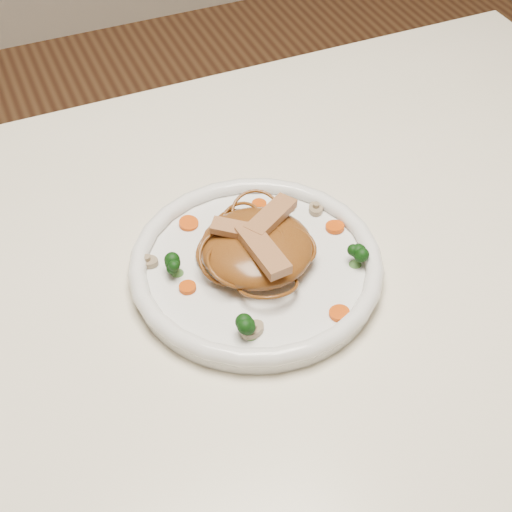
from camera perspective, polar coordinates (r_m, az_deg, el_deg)
name	(u,v)px	position (r m, az deg, el deg)	size (l,w,h in m)	color
table	(265,329)	(0.89, 0.72, -5.65)	(1.20, 0.80, 0.75)	white
plate	(256,270)	(0.81, 0.00, -1.09)	(0.27, 0.27, 0.02)	white
noodle_mound	(257,247)	(0.80, 0.06, 0.69)	(0.12, 0.12, 0.04)	brown
chicken_a	(271,216)	(0.80, 1.16, 3.06)	(0.07, 0.02, 0.01)	tan
chicken_b	(239,230)	(0.78, -1.32, 2.03)	(0.06, 0.02, 0.01)	tan
chicken_c	(263,250)	(0.76, 0.53, 0.49)	(0.08, 0.03, 0.01)	tan
broccoli_0	(279,205)	(0.85, 1.81, 3.93)	(0.02, 0.02, 0.03)	#0C350B
broccoli_1	(176,264)	(0.79, -6.17, -0.59)	(0.03, 0.03, 0.03)	#0C350B
broccoli_2	(250,326)	(0.73, -0.44, -5.40)	(0.03, 0.03, 0.03)	#0C350B
broccoli_3	(356,254)	(0.80, 7.76, 0.18)	(0.03, 0.03, 0.03)	#0C350B
carrot_0	(259,205)	(0.87, 0.24, 3.99)	(0.02, 0.02, 0.01)	#C83E07
carrot_1	(188,287)	(0.78, -5.30, -2.42)	(0.02, 0.02, 0.01)	#C83E07
carrot_2	(335,227)	(0.85, 6.10, 2.24)	(0.02, 0.02, 0.01)	#C83E07
carrot_3	(189,223)	(0.85, -5.21, 2.51)	(0.02, 0.02, 0.01)	#C83E07
carrot_4	(339,313)	(0.76, 6.45, -4.41)	(0.02, 0.02, 0.01)	#C83E07
mushroom_0	(252,330)	(0.74, -0.29, -5.70)	(0.03, 0.03, 0.01)	tan
mushroom_1	(316,209)	(0.87, 4.64, 3.65)	(0.02, 0.02, 0.01)	tan
mushroom_2	(147,262)	(0.81, -8.40, -0.43)	(0.03, 0.03, 0.01)	tan
mushroom_3	(287,204)	(0.87, 2.40, 4.00)	(0.02, 0.02, 0.01)	tan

